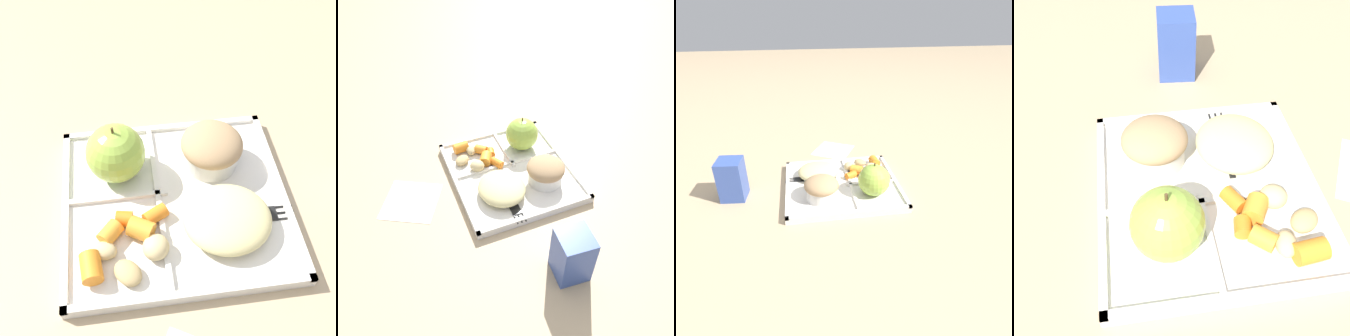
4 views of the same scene
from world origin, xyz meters
TOP-DOWN VIEW (x-y plane):
  - ground at (0.00, 0.00)m, footprint 6.00×6.00m
  - lunch_tray at (-0.00, 0.00)m, footprint 0.30×0.28m
  - green_apple at (-0.07, 0.06)m, footprint 0.08×0.08m
  - bran_muffin at (0.06, 0.06)m, footprint 0.09×0.09m
  - carrot_slice_small at (-0.03, -0.03)m, footprint 0.04×0.03m
  - carrot_slice_edge at (-0.09, -0.05)m, footprint 0.04×0.04m
  - carrot_slice_tilted at (-0.11, -0.09)m, footprint 0.03×0.04m
  - carrot_slice_large at (-0.05, -0.05)m, footprint 0.04×0.04m
  - carrot_slice_center at (-0.07, -0.03)m, footprint 0.02×0.02m
  - potato_chunk_corner at (-0.10, -0.07)m, footprint 0.04×0.03m
  - potato_chunk_browned at (-0.07, -0.10)m, footprint 0.05×0.05m
  - potato_chunk_golden at (-0.03, -0.07)m, footprint 0.04×0.05m
  - egg_noodle_pile at (0.06, -0.05)m, footprint 0.11×0.11m
  - meatball_center at (0.06, -0.05)m, footprint 0.03×0.03m
  - meatball_back at (0.06, -0.05)m, footprint 0.03×0.03m
  - plastic_fork at (0.09, -0.04)m, footprint 0.14×0.02m
  - milk_carton at (0.28, 0.00)m, footprint 0.07×0.07m
  - paper_napkin at (-0.01, -0.24)m, footprint 0.16×0.16m

SIDE VIEW (x-z plane):
  - ground at x=0.00m, z-range 0.00..0.00m
  - paper_napkin at x=-0.01m, z-range 0.00..0.00m
  - lunch_tray at x=0.00m, z-range 0.00..0.02m
  - plastic_fork at x=0.09m, z-range 0.01..0.02m
  - potato_chunk_browned at x=-0.07m, z-range 0.01..0.03m
  - potato_chunk_corner at x=-0.10m, z-range 0.01..0.03m
  - carrot_slice_small at x=-0.03m, z-range 0.01..0.03m
  - carrot_slice_center at x=-0.07m, z-range 0.01..0.03m
  - carrot_slice_edge at x=-0.09m, z-range 0.01..0.04m
  - potato_chunk_golden at x=-0.03m, z-range 0.01..0.04m
  - carrot_slice_tilted at x=-0.11m, z-range 0.01..0.04m
  - carrot_slice_large at x=-0.05m, z-range 0.01..0.04m
  - meatball_center at x=0.06m, z-range 0.01..0.04m
  - meatball_back at x=0.06m, z-range 0.01..0.04m
  - egg_noodle_pile at x=0.06m, z-range 0.01..0.05m
  - bran_muffin at x=0.06m, z-range 0.01..0.07m
  - milk_carton at x=0.28m, z-range 0.00..0.11m
  - green_apple at x=-0.07m, z-range 0.01..0.10m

